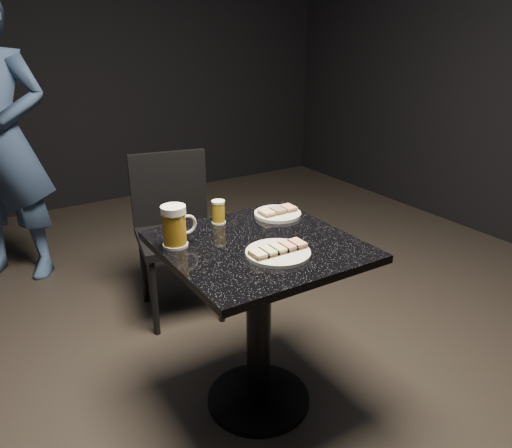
{
  "coord_description": "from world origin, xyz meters",
  "views": [
    {
      "loc": [
        -0.93,
        -1.46,
        1.52
      ],
      "look_at": [
        0.0,
        0.02,
        0.82
      ],
      "focal_mm": 35.0,
      "sensor_mm": 36.0,
      "label": 1
    }
  ],
  "objects_px": {
    "plate_small": "(278,214)",
    "beer_mug": "(175,226)",
    "table": "(259,298)",
    "beer_tumbler": "(218,212)",
    "chair": "(175,225)",
    "plate_large": "(278,253)"
  },
  "relations": [
    {
      "from": "plate_small",
      "to": "beer_mug",
      "type": "distance_m",
      "value": 0.51
    },
    {
      "from": "table",
      "to": "beer_mug",
      "type": "distance_m",
      "value": 0.45
    },
    {
      "from": "beer_tumbler",
      "to": "table",
      "type": "bearing_deg",
      "value": -82.92
    },
    {
      "from": "table",
      "to": "chair",
      "type": "xyz_separation_m",
      "value": [
        0.04,
        0.92,
        -0.01
      ]
    },
    {
      "from": "table",
      "to": "plate_small",
      "type": "bearing_deg",
      "value": 42.03
    },
    {
      "from": "plate_small",
      "to": "beer_mug",
      "type": "xyz_separation_m",
      "value": [
        -0.5,
        -0.06,
        0.07
      ]
    },
    {
      "from": "plate_small",
      "to": "table",
      "type": "bearing_deg",
      "value": -137.97
    },
    {
      "from": "table",
      "to": "beer_tumbler",
      "type": "xyz_separation_m",
      "value": [
        -0.03,
        0.26,
        0.29
      ]
    },
    {
      "from": "plate_small",
      "to": "beer_mug",
      "type": "height_order",
      "value": "beer_mug"
    },
    {
      "from": "beer_mug",
      "to": "chair",
      "type": "relative_size",
      "value": 0.18
    },
    {
      "from": "plate_large",
      "to": "table",
      "type": "xyz_separation_m",
      "value": [
        -0.0,
        0.13,
        -0.25
      ]
    },
    {
      "from": "plate_small",
      "to": "beer_tumbler",
      "type": "bearing_deg",
      "value": 167.39
    },
    {
      "from": "beer_tumbler",
      "to": "plate_small",
      "type": "bearing_deg",
      "value": -12.61
    },
    {
      "from": "chair",
      "to": "plate_small",
      "type": "bearing_deg",
      "value": -75.74
    },
    {
      "from": "beer_mug",
      "to": "plate_small",
      "type": "bearing_deg",
      "value": 7.01
    },
    {
      "from": "table",
      "to": "beer_mug",
      "type": "height_order",
      "value": "beer_mug"
    },
    {
      "from": "plate_large",
      "to": "beer_tumbler",
      "type": "relative_size",
      "value": 2.4
    },
    {
      "from": "plate_large",
      "to": "plate_small",
      "type": "height_order",
      "value": "same"
    },
    {
      "from": "beer_tumbler",
      "to": "chair",
      "type": "height_order",
      "value": "chair"
    },
    {
      "from": "plate_small",
      "to": "plate_large",
      "type": "bearing_deg",
      "value": -124.17
    },
    {
      "from": "beer_tumbler",
      "to": "chair",
      "type": "bearing_deg",
      "value": 83.49
    },
    {
      "from": "plate_small",
      "to": "chair",
      "type": "bearing_deg",
      "value": 104.26
    }
  ]
}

